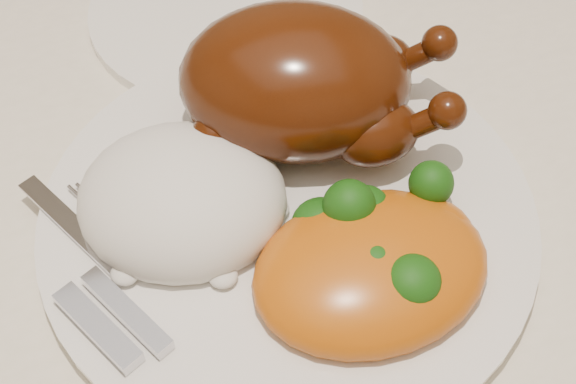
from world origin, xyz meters
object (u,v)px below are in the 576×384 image
object	(u,v)px
side_plate	(226,10)
roast_chicken	(302,83)
dining_table	(87,283)
dinner_plate	(288,218)

from	to	relation	value
side_plate	roast_chicken	distance (m)	0.16
dining_table	side_plate	world-z (taller)	side_plate
dinner_plate	roast_chicken	size ratio (longest dim) A/B	1.54
side_plate	roast_chicken	bearing A→B (deg)	-86.52
dining_table	dinner_plate	world-z (taller)	dinner_plate
dining_table	dinner_plate	distance (m)	0.19
dinner_plate	roast_chicken	world-z (taller)	roast_chicken
dining_table	dinner_plate	bearing A→B (deg)	-26.32
dining_table	roast_chicken	world-z (taller)	roast_chicken
dinner_plate	side_plate	distance (m)	0.22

